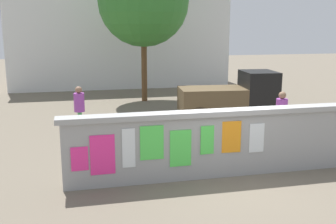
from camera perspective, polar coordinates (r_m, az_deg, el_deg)
The scene contains 9 objects.
ground at distance 17.30m, azimuth -1.40°, elevation 0.39°, with size 60.00×60.00×0.00m, color #6B6051.
poster_wall at distance 9.62m, azimuth 8.27°, elevation -4.22°, with size 7.79×0.42×1.61m.
auto_rickshaw_truck at distance 15.35m, azimuth 9.17°, elevation 2.15°, with size 3.73×1.85×1.85m.
motorcycle at distance 11.45m, azimuth -7.92°, elevation -3.45°, with size 1.90×0.56×0.87m.
bicycle_near at distance 11.44m, azimuth 9.32°, elevation -4.02°, with size 1.68×0.54×0.95m.
person_walking at distance 12.43m, azimuth 15.77°, elevation -0.08°, with size 0.48×0.48×1.62m.
person_bystander at distance 13.28m, azimuth -12.46°, elevation 0.86°, with size 0.37×0.37×1.62m.
tree_roadside at distance 19.04m, azimuth -3.51°, elevation 15.42°, with size 4.16×4.16×6.71m.
building_background at distance 24.81m, azimuth -6.98°, elevation 10.52°, with size 12.75×4.69×5.69m.
Camera 1 is at (-3.43, -8.59, 3.51)m, focal length 43.00 mm.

